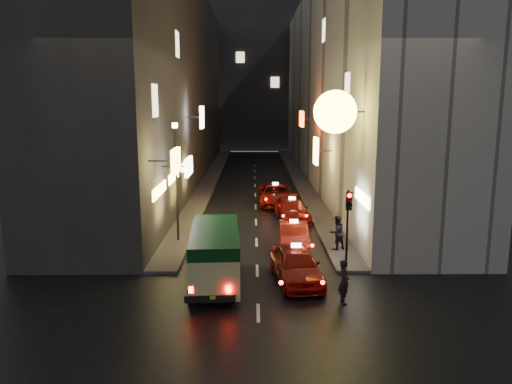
{
  "coord_description": "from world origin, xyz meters",
  "views": [
    {
      "loc": [
        -0.18,
        -12.83,
        7.56
      ],
      "look_at": [
        -0.03,
        13.0,
        2.76
      ],
      "focal_mm": 35.0,
      "sensor_mm": 36.0,
      "label": 1
    }
  ],
  "objects_px": {
    "minibus": "(215,250)",
    "traffic_light": "(348,212)",
    "lamp_post": "(176,174)",
    "taxi_near": "(296,262)",
    "pedestrian_crossing": "(344,279)"
  },
  "relations": [
    {
      "from": "pedestrian_crossing",
      "to": "minibus",
      "type": "bearing_deg",
      "value": 61.15
    },
    {
      "from": "taxi_near",
      "to": "traffic_light",
      "type": "bearing_deg",
      "value": 29.14
    },
    {
      "from": "traffic_light",
      "to": "minibus",
      "type": "bearing_deg",
      "value": -164.4
    },
    {
      "from": "lamp_post",
      "to": "taxi_near",
      "type": "bearing_deg",
      "value": -45.17
    },
    {
      "from": "lamp_post",
      "to": "minibus",
      "type": "bearing_deg",
      "value": -68.16
    },
    {
      "from": "minibus",
      "to": "traffic_light",
      "type": "height_order",
      "value": "traffic_light"
    },
    {
      "from": "taxi_near",
      "to": "lamp_post",
      "type": "distance_m",
      "value": 8.73
    },
    {
      "from": "pedestrian_crossing",
      "to": "lamp_post",
      "type": "height_order",
      "value": "lamp_post"
    },
    {
      "from": "minibus",
      "to": "pedestrian_crossing",
      "type": "xyz_separation_m",
      "value": [
        4.96,
        -2.01,
        -0.52
      ]
    },
    {
      "from": "pedestrian_crossing",
      "to": "traffic_light",
      "type": "height_order",
      "value": "traffic_light"
    },
    {
      "from": "taxi_near",
      "to": "traffic_light",
      "type": "xyz_separation_m",
      "value": [
        2.38,
        1.33,
        1.82
      ]
    },
    {
      "from": "pedestrian_crossing",
      "to": "lamp_post",
      "type": "relative_size",
      "value": 0.31
    },
    {
      "from": "minibus",
      "to": "lamp_post",
      "type": "bearing_deg",
      "value": 111.84
    },
    {
      "from": "lamp_post",
      "to": "traffic_light",
      "type": "bearing_deg",
      "value": -28.91
    },
    {
      "from": "taxi_near",
      "to": "traffic_light",
      "type": "relative_size",
      "value": 1.63
    }
  ]
}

